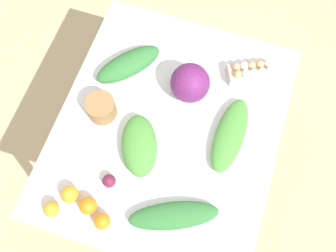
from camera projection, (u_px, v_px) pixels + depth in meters
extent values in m
plane|color=#C6B289|center=(168.00, 169.00, 2.46)|extent=(8.00, 8.00, 0.00)
cube|color=silver|center=(168.00, 129.00, 1.76)|extent=(1.21, 1.02, 0.03)
cylinder|color=olive|center=(127.00, 53.00, 2.35)|extent=(0.06, 0.06, 0.73)
cylinder|color=olive|center=(55.00, 220.00, 1.98)|extent=(0.06, 0.06, 0.73)
cylinder|color=olive|center=(267.00, 93.00, 2.25)|extent=(0.06, 0.06, 0.73)
sphere|color=#6B2366|center=(190.00, 83.00, 1.73)|extent=(0.19, 0.19, 0.19)
cube|color=beige|center=(251.00, 73.00, 1.82)|extent=(0.18, 0.25, 0.06)
sphere|color=tan|center=(238.00, 74.00, 1.77)|extent=(0.04, 0.04, 0.04)
sphere|color=white|center=(246.00, 73.00, 1.77)|extent=(0.04, 0.04, 0.04)
sphere|color=white|center=(254.00, 72.00, 1.77)|extent=(0.04, 0.04, 0.04)
sphere|color=white|center=(262.00, 72.00, 1.77)|extent=(0.04, 0.04, 0.04)
sphere|color=white|center=(270.00, 71.00, 1.77)|extent=(0.04, 0.04, 0.04)
sphere|color=tan|center=(236.00, 67.00, 1.78)|extent=(0.04, 0.04, 0.04)
sphere|color=white|center=(244.00, 66.00, 1.78)|extent=(0.04, 0.04, 0.04)
sphere|color=tan|center=(252.00, 65.00, 1.79)|extent=(0.04, 0.04, 0.04)
sphere|color=tan|center=(260.00, 64.00, 1.79)|extent=(0.04, 0.04, 0.04)
sphere|color=white|center=(268.00, 63.00, 1.79)|extent=(0.04, 0.04, 0.04)
cylinder|color=#997047|center=(101.00, 108.00, 1.72)|extent=(0.14, 0.14, 0.10)
ellipsoid|color=#337538|center=(128.00, 64.00, 1.81)|extent=(0.34, 0.32, 0.09)
ellipsoid|color=#4C933D|center=(139.00, 145.00, 1.67)|extent=(0.33, 0.26, 0.09)
ellipsoid|color=#4C933D|center=(230.00, 135.00, 1.70)|extent=(0.38, 0.14, 0.07)
ellipsoid|color=#337538|center=(174.00, 216.00, 1.57)|extent=(0.26, 0.40, 0.06)
sphere|color=maroon|center=(109.00, 181.00, 1.62)|extent=(0.06, 0.06, 0.06)
sphere|color=orange|center=(102.00, 221.00, 1.56)|extent=(0.07, 0.07, 0.07)
sphere|color=orange|center=(70.00, 194.00, 1.59)|extent=(0.08, 0.08, 0.08)
sphere|color=orange|center=(51.00, 209.00, 1.58)|extent=(0.07, 0.07, 0.07)
sphere|color=orange|center=(88.00, 206.00, 1.58)|extent=(0.08, 0.08, 0.08)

